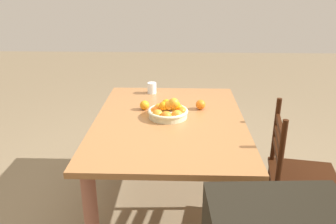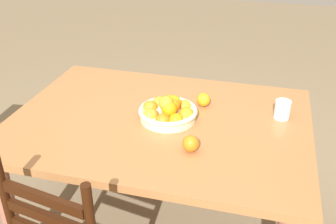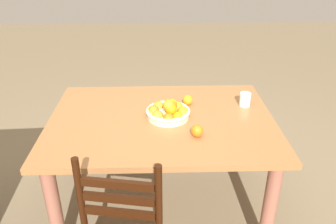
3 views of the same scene
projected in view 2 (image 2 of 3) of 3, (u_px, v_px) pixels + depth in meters
dining_table at (159, 138)px, 2.06m from camera, size 1.51×1.09×0.75m
fruit_bowl at (168, 111)px, 1.98m from camera, size 0.30×0.30×0.15m
orange_loose_0 at (203, 100)px, 2.12m from camera, size 0.07×0.07×0.07m
orange_loose_1 at (191, 143)px, 1.74m from camera, size 0.08×0.08×0.08m
drinking_glass at (282, 109)px, 2.00m from camera, size 0.08×0.08×0.10m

